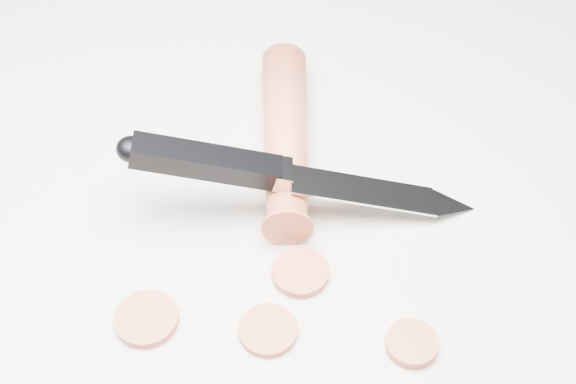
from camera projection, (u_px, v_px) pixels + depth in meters
name	position (u px, v px, depth m)	size (l,w,h in m)	color
ground	(253.00, 256.00, 0.54)	(2.40, 2.40, 0.00)	silver
carrot	(286.00, 136.00, 0.58)	(0.03, 0.03, 0.17)	#D65531
carrot_slice_1	(147.00, 319.00, 0.50)	(0.04, 0.04, 0.01)	#C25635
carrot_slice_2	(268.00, 330.00, 0.50)	(0.04, 0.04, 0.01)	#C25635
carrot_slice_3	(412.00, 344.00, 0.49)	(0.03, 0.03, 0.01)	#C25635
carrot_slice_4	(300.00, 272.00, 0.52)	(0.04, 0.04, 0.01)	#C25635
kitchen_knife	(303.00, 174.00, 0.54)	(0.24, 0.12, 0.07)	silver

